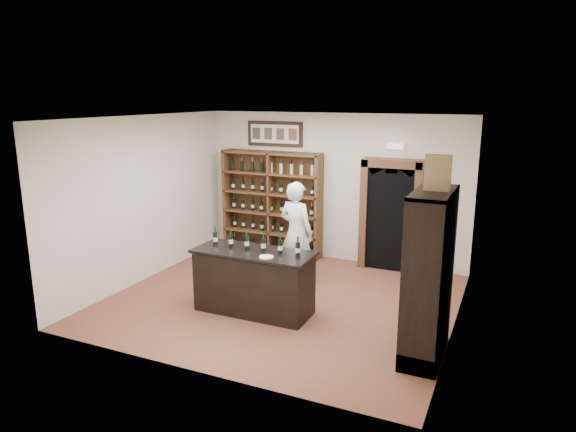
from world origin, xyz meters
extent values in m
plane|color=brown|center=(0.00, 0.00, 0.00)|extent=(5.50, 5.50, 0.00)
plane|color=white|center=(0.00, 0.00, 3.00)|extent=(5.50, 5.50, 0.00)
cube|color=silver|center=(0.00, 2.50, 1.50)|extent=(5.50, 0.04, 3.00)
cube|color=silver|center=(-2.75, 0.00, 1.50)|extent=(0.04, 5.00, 3.00)
cube|color=silver|center=(2.75, 0.00, 1.50)|extent=(0.04, 5.00, 3.00)
cube|color=brown|center=(-1.30, 2.47, 1.10)|extent=(2.20, 0.02, 2.20)
cube|color=brown|center=(-2.37, 2.29, 1.10)|extent=(0.06, 0.38, 2.20)
cube|color=brown|center=(-0.23, 2.29, 1.10)|extent=(0.06, 0.38, 2.20)
cube|color=brown|center=(-1.30, 2.29, 1.10)|extent=(0.04, 0.38, 2.20)
cube|color=brown|center=(-1.30, 2.29, 0.04)|extent=(2.18, 0.38, 0.04)
cube|color=brown|center=(-1.30, 2.29, 0.46)|extent=(2.18, 0.38, 0.04)
cube|color=brown|center=(-1.30, 2.29, 0.89)|extent=(2.18, 0.38, 0.03)
cube|color=brown|center=(-1.30, 2.29, 1.31)|extent=(2.18, 0.38, 0.04)
cube|color=brown|center=(-1.30, 2.29, 1.74)|extent=(2.18, 0.38, 0.04)
cube|color=brown|center=(-1.30, 2.29, 2.16)|extent=(2.18, 0.38, 0.04)
cube|color=black|center=(-1.30, 2.47, 2.55)|extent=(1.25, 0.04, 0.52)
cube|color=black|center=(1.25, 2.34, 1.06)|extent=(0.97, 0.29, 2.05)
cube|color=#A0653E|center=(0.74, 2.32, 1.07)|extent=(0.14, 0.35, 2.15)
cube|color=#A0653E|center=(1.76, 2.32, 1.07)|extent=(0.14, 0.35, 2.15)
cube|color=#A0653E|center=(1.25, 2.32, 2.09)|extent=(1.15, 0.35, 0.16)
cube|color=white|center=(1.25, 2.42, 2.40)|extent=(0.30, 0.10, 0.10)
cube|color=black|center=(-0.20, -0.60, 0.47)|extent=(1.80, 0.70, 0.94)
cube|color=black|center=(-0.20, -0.60, 0.98)|extent=(1.88, 0.78, 0.04)
cylinder|color=black|center=(-0.92, -0.54, 1.10)|extent=(0.07, 0.07, 0.21)
cylinder|color=white|center=(-0.92, -0.54, 1.09)|extent=(0.07, 0.07, 0.07)
cylinder|color=#174518|center=(-0.92, -0.54, 1.25)|extent=(0.03, 0.03, 0.09)
cylinder|color=black|center=(-0.63, -0.54, 1.10)|extent=(0.07, 0.07, 0.21)
cylinder|color=white|center=(-0.63, -0.54, 1.09)|extent=(0.07, 0.07, 0.07)
cylinder|color=#174518|center=(-0.63, -0.54, 1.25)|extent=(0.03, 0.03, 0.09)
cylinder|color=black|center=(-0.34, -0.54, 1.10)|extent=(0.07, 0.07, 0.21)
cylinder|color=white|center=(-0.34, -0.54, 1.09)|extent=(0.07, 0.07, 0.07)
cylinder|color=#174518|center=(-0.34, -0.54, 1.25)|extent=(0.03, 0.03, 0.09)
cylinder|color=black|center=(-0.06, -0.54, 1.10)|extent=(0.07, 0.07, 0.21)
cylinder|color=white|center=(-0.06, -0.54, 1.09)|extent=(0.07, 0.07, 0.07)
cylinder|color=#174518|center=(-0.06, -0.54, 1.25)|extent=(0.03, 0.03, 0.09)
cylinder|color=black|center=(0.23, -0.54, 1.10)|extent=(0.07, 0.07, 0.21)
cylinder|color=white|center=(0.23, -0.54, 1.09)|extent=(0.07, 0.07, 0.07)
cylinder|color=#174518|center=(0.23, -0.54, 1.25)|extent=(0.03, 0.03, 0.09)
cylinder|color=black|center=(0.52, -0.54, 1.10)|extent=(0.07, 0.07, 0.21)
cylinder|color=white|center=(0.52, -0.54, 1.09)|extent=(0.07, 0.07, 0.07)
cylinder|color=#174518|center=(0.52, -0.54, 1.25)|extent=(0.03, 0.03, 0.09)
cube|color=black|center=(2.72, -0.90, 1.10)|extent=(0.02, 1.20, 2.20)
cube|color=black|center=(2.49, -1.48, 1.10)|extent=(0.48, 0.04, 2.20)
cube|color=black|center=(2.49, -0.32, 1.10)|extent=(0.48, 0.04, 2.20)
cube|color=black|center=(2.49, -0.90, 2.18)|extent=(0.48, 1.20, 0.04)
cube|color=black|center=(2.49, -0.90, 0.12)|extent=(0.48, 1.20, 0.24)
cube|color=black|center=(2.49, -0.90, 0.35)|extent=(0.48, 1.16, 0.03)
cube|color=black|center=(2.49, -0.90, 0.90)|extent=(0.48, 1.16, 0.03)
cube|color=black|center=(2.49, -0.90, 1.45)|extent=(0.48, 1.16, 0.03)
imported|color=white|center=(-0.13, 0.91, 0.93)|extent=(0.76, 0.59, 1.86)
cylinder|color=white|center=(0.13, -0.81, 1.01)|extent=(0.21, 0.21, 0.02)
cube|color=tan|center=(2.51, -0.87, 2.42)|extent=(0.32, 0.14, 0.44)
camera|label=1|loc=(3.39, -7.28, 3.35)|focal=32.00mm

